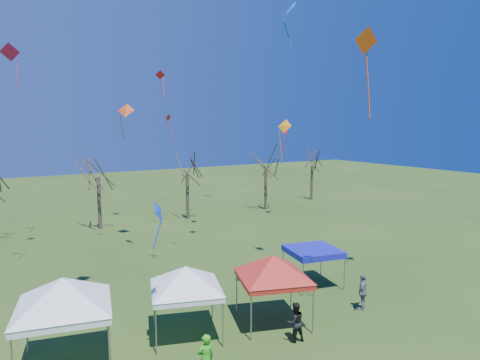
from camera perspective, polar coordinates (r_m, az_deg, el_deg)
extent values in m
plane|color=#244717|center=(20.14, 6.72, -19.93)|extent=(140.00, 140.00, 0.00)
cylinder|color=#3D2D21|center=(39.98, -18.26, -2.95)|extent=(0.32, 0.32, 4.64)
cylinder|color=#3D2D21|center=(42.33, -7.01, -2.17)|extent=(0.32, 0.32, 4.49)
cylinder|color=#3D2D21|center=(46.86, 3.44, -1.22)|extent=(0.32, 0.32, 4.47)
cylinder|color=#3D2D21|center=(53.59, 9.54, -0.35)|extent=(0.32, 0.32, 4.23)
cylinder|color=gray|center=(20.09, -26.58, -17.26)|extent=(0.07, 0.07, 2.21)
cylinder|color=gray|center=(17.10, -16.99, -21.30)|extent=(0.07, 0.07, 2.21)
cylinder|color=gray|center=(19.88, -17.29, -17.07)|extent=(0.07, 0.07, 2.21)
cube|color=white|center=(18.02, -22.43, -15.64)|extent=(3.97, 3.97, 0.27)
pyramid|color=white|center=(17.58, -22.63, -11.91)|extent=(4.58, 4.58, 1.11)
cylinder|color=gray|center=(18.48, -11.13, -19.28)|extent=(0.06, 0.06, 1.95)
cylinder|color=gray|center=(20.95, -11.40, -15.96)|extent=(0.06, 0.06, 1.95)
cylinder|color=gray|center=(18.74, -2.30, -18.75)|extent=(0.06, 0.06, 1.95)
cylinder|color=gray|center=(21.18, -3.73, -15.56)|extent=(0.06, 0.06, 1.95)
cube|color=white|center=(19.35, -7.19, -14.39)|extent=(3.69, 3.69, 0.23)
pyramid|color=white|center=(18.98, -7.25, -11.33)|extent=(3.92, 3.92, 0.97)
cylinder|color=gray|center=(19.19, 1.50, -17.97)|extent=(0.06, 0.06, 2.02)
cylinder|color=gray|center=(21.71, -0.45, -14.85)|extent=(0.06, 0.06, 2.02)
cylinder|color=gray|center=(20.02, 9.72, -16.94)|extent=(0.06, 0.06, 2.02)
cylinder|color=gray|center=(22.45, 6.84, -14.13)|extent=(0.06, 0.06, 2.02)
cube|color=#B41C11|center=(20.36, 4.44, -12.99)|extent=(3.83, 3.83, 0.24)
pyramid|color=#B41C11|center=(20.00, 4.47, -9.94)|extent=(4.07, 4.07, 1.01)
cylinder|color=gray|center=(23.91, 8.42, -13.02)|extent=(0.06, 0.06, 1.84)
cylinder|color=gray|center=(26.09, 5.75, -11.22)|extent=(0.06, 0.06, 1.84)
cylinder|color=gray|center=(25.15, 13.74, -12.12)|extent=(0.06, 0.06, 1.84)
cylinder|color=gray|center=(27.23, 10.76, -10.52)|extent=(0.06, 0.06, 1.84)
cube|color=#1013A9|center=(25.24, 9.72, -9.48)|extent=(3.28, 3.28, 0.22)
cube|color=#1013A9|center=(25.20, 9.73, -9.12)|extent=(3.28, 3.28, 0.11)
imported|color=green|center=(16.64, -4.60, -22.62)|extent=(0.67, 0.44, 1.82)
imported|color=slate|center=(22.97, 16.05, -14.11)|extent=(1.16, 0.93, 1.84)
imported|color=black|center=(19.37, 7.33, -18.25)|extent=(0.94, 0.78, 1.73)
cone|color=red|center=(36.55, -28.34, 14.82)|extent=(1.53, 1.05, 1.33)
cube|color=red|center=(36.27, -27.63, 12.41)|extent=(0.27, 0.72, 2.48)
cone|color=red|center=(40.40, -9.58, 8.22)|extent=(0.74, 0.55, 0.69)
cube|color=red|center=(40.67, -9.19, 6.60)|extent=(0.38, 0.71, 1.96)
cone|color=red|center=(33.63, -14.95, 9.01)|extent=(1.49, 1.36, 1.08)
cube|color=red|center=(33.71, -15.46, 6.88)|extent=(0.45, 0.65, 1.87)
cone|color=#D5460B|center=(19.44, 16.38, 17.42)|extent=(1.21, 0.59, 1.14)
cube|color=#D5460B|center=(19.33, 16.68, 12.19)|extent=(0.11, 0.45, 2.95)
cone|color=red|center=(36.28, -10.61, 13.65)|extent=(0.92, 0.64, 0.75)
cube|color=red|center=(36.23, -10.13, 12.04)|extent=(0.17, 0.59, 1.65)
cone|color=red|center=(41.71, 6.06, 6.63)|extent=(1.00, 0.66, 0.88)
cube|color=red|center=(41.60, 5.89, 4.77)|extent=(0.15, 0.40, 2.24)
cone|color=blue|center=(16.50, -10.79, -4.02)|extent=(0.74, 0.83, 0.78)
cube|color=blue|center=(16.50, -10.91, -6.95)|extent=(0.36, 0.29, 1.26)
cone|color=orange|center=(27.84, 5.96, 7.19)|extent=(0.83, 1.08, 0.91)
cube|color=orange|center=(28.01, 5.43, 4.37)|extent=(0.54, 0.28, 2.28)
cone|color=blue|center=(20.15, 6.69, 21.82)|extent=(0.75, 0.96, 0.72)
cube|color=blue|center=(20.17, 6.30, 19.00)|extent=(0.57, 0.16, 1.51)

